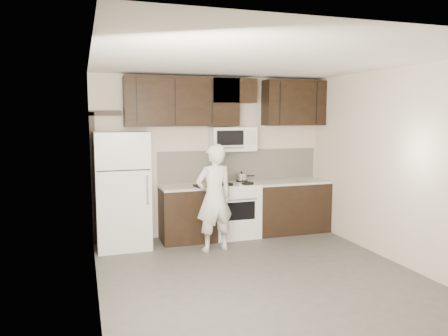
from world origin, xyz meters
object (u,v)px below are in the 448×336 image
refrigerator (122,190)px  person (214,198)px  microwave (232,139)px  stove (234,210)px

refrigerator → person: bearing=-24.4°
microwave → refrigerator: (-1.85, -0.17, -0.75)m
stove → person: (-0.55, -0.64, 0.35)m
microwave → stove: bearing=-89.9°
microwave → person: microwave is taller
refrigerator → person: 1.43m
stove → refrigerator: refrigerator is taller
stove → refrigerator: size_ratio=0.52×
microwave → person: bearing=-126.0°
stove → microwave: size_ratio=1.24×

